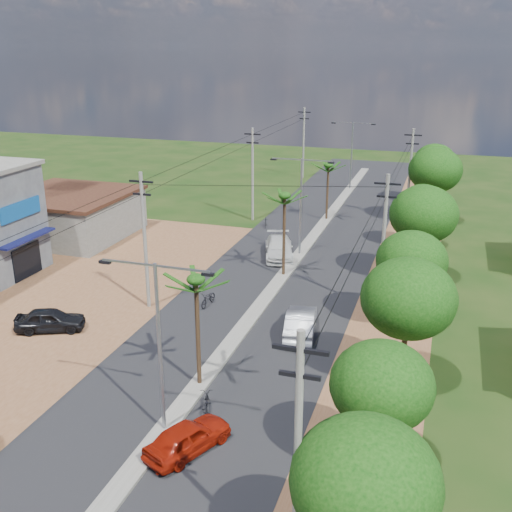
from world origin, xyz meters
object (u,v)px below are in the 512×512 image
(car_silver_mid, at_px, (301,323))
(car_red_near, at_px, (188,438))
(car_parked_dark, at_px, (50,320))
(moto_rider_east, at_px, (206,404))
(car_white_far, at_px, (279,248))

(car_silver_mid, bearing_deg, car_red_near, 71.64)
(car_silver_mid, relative_size, car_parked_dark, 1.17)
(moto_rider_east, bearing_deg, car_parked_dark, -42.43)
(car_red_near, bearing_deg, car_parked_dark, -7.65)
(car_white_far, height_order, moto_rider_east, car_white_far)
(car_white_far, bearing_deg, car_parked_dark, -136.60)
(car_silver_mid, xyz_separation_m, car_parked_dark, (-14.48, -4.03, -0.09))
(car_parked_dark, bearing_deg, moto_rider_east, -136.02)
(car_red_near, height_order, car_parked_dark, car_parked_dark)
(car_parked_dark, distance_m, moto_rider_east, 13.16)
(car_red_near, distance_m, car_white_far, 25.22)
(car_silver_mid, relative_size, moto_rider_east, 2.87)
(car_silver_mid, bearing_deg, car_white_far, -78.20)
(car_red_near, bearing_deg, car_white_far, -58.22)
(car_parked_dark, bearing_deg, car_white_far, -52.65)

